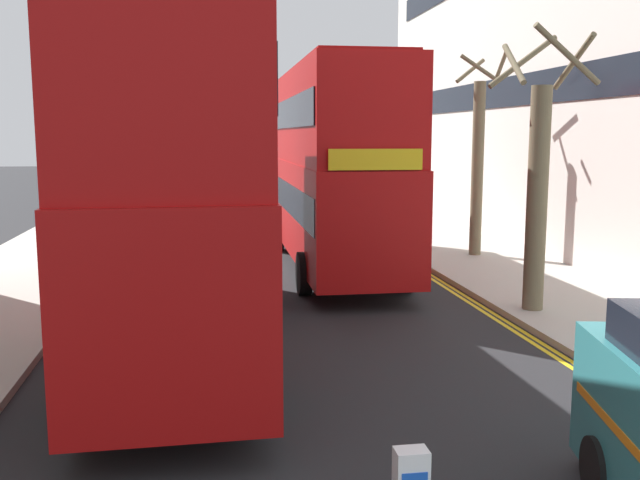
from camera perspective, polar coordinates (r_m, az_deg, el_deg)
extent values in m
cube|color=#ADA89E|center=(20.32, 14.64, -2.39)|extent=(4.00, 80.00, 0.14)
cube|color=#ADA89E|center=(19.25, -23.64, -3.43)|extent=(4.00, 80.00, 0.14)
cube|color=yellow|center=(17.74, 10.99, -4.05)|extent=(0.10, 56.00, 0.01)
cube|color=yellow|center=(17.68, 10.51, -4.07)|extent=(0.10, 56.00, 0.01)
cube|color=#B20F0F|center=(13.02, -11.44, -0.78)|extent=(2.68, 10.84, 2.60)
cube|color=#B20F0F|center=(12.87, -11.77, 10.50)|extent=(2.62, 10.62, 2.50)
cube|color=black|center=(12.98, -11.48, 0.53)|extent=(2.70, 10.41, 0.84)
cube|color=black|center=(12.88, -11.79, 10.94)|extent=(2.69, 10.19, 0.80)
cube|color=yellow|center=(18.25, -11.21, 6.71)|extent=(2.00, 0.09, 0.44)
cube|color=maroon|center=(12.99, -11.95, 16.24)|extent=(2.41, 9.76, 0.10)
cylinder|color=black|center=(16.61, -15.38, -3.23)|extent=(0.32, 1.04, 1.04)
cylinder|color=black|center=(16.56, -6.73, -3.02)|extent=(0.32, 1.04, 1.04)
cylinder|color=black|center=(10.18, -18.83, -10.76)|extent=(0.32, 1.04, 1.04)
cylinder|color=black|center=(10.10, -4.42, -10.48)|extent=(0.32, 1.04, 1.04)
cube|color=#B20F0F|center=(20.20, 1.00, 2.61)|extent=(2.60, 10.82, 2.60)
cube|color=#B20F0F|center=(20.11, 1.02, 9.86)|extent=(2.55, 10.61, 2.50)
cube|color=black|center=(20.18, 1.01, 3.46)|extent=(2.63, 10.39, 0.84)
cube|color=black|center=(20.11, 1.02, 10.15)|extent=(2.62, 10.18, 0.80)
cube|color=yellow|center=(14.83, 4.50, 6.49)|extent=(2.00, 0.08, 0.44)
cube|color=maroon|center=(20.18, 1.03, 13.55)|extent=(2.34, 9.74, 0.10)
cylinder|color=black|center=(17.41, 6.90, -2.45)|extent=(0.31, 1.04, 1.04)
cylinder|color=black|center=(16.92, -1.30, -2.71)|extent=(0.31, 1.04, 1.04)
cylinder|color=black|center=(23.85, 2.62, 0.54)|extent=(0.31, 1.04, 1.04)
cylinder|color=black|center=(23.49, -3.37, 0.42)|extent=(0.31, 1.04, 1.04)
cylinder|color=black|center=(8.28, 21.61, -16.79)|extent=(0.36, 0.71, 0.68)
cylinder|color=#2D2D38|center=(26.62, 5.14, 1.44)|extent=(0.22, 0.22, 0.85)
cube|color=#26262B|center=(26.55, 5.16, 2.95)|extent=(0.34, 0.22, 0.56)
sphere|color=tan|center=(26.51, 5.17, 3.79)|extent=(0.20, 0.20, 0.20)
cylinder|color=#6B6047|center=(22.14, 12.55, 5.57)|extent=(0.36, 0.36, 5.25)
cylinder|color=#6B6047|center=(22.36, 14.34, 13.35)|extent=(0.28, 1.25, 0.92)
cylinder|color=#6B6047|center=(22.59, 12.00, 13.18)|extent=(1.03, 0.41, 0.78)
cylinder|color=#6B6047|center=(21.70, 12.63, 13.41)|extent=(1.00, 0.63, 0.81)
cylinder|color=#6B6047|center=(15.39, 17.08, 3.13)|extent=(0.43, 0.43, 4.65)
cylinder|color=#6B6047|center=(15.74, 19.75, 13.34)|extent=(0.19, 1.41, 1.03)
cylinder|color=#6B6047|center=(16.06, 16.00, 13.63)|extent=(1.59, 0.30, 1.16)
cylinder|color=#6B6047|center=(15.19, 15.35, 13.53)|extent=(0.22, 1.26, 0.93)
cylinder|color=#6B6047|center=(14.80, 19.31, 13.92)|extent=(1.56, 0.37, 1.14)
cube|color=black|center=(25.33, 14.71, 11.45)|extent=(0.04, 24.64, 1.00)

